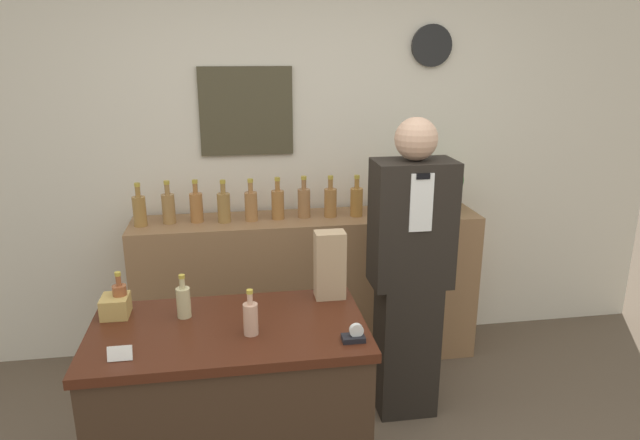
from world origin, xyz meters
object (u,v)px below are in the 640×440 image
(shopkeeper, at_px, (410,274))
(paper_bag, at_px, (330,265))
(potted_plant, at_px, (442,182))
(tape_dispenser, at_px, (354,335))

(shopkeeper, height_order, paper_bag, shopkeeper)
(potted_plant, bearing_deg, tape_dispenser, -121.68)
(paper_bag, distance_m, tape_dispenser, 0.44)
(shopkeeper, xyz_separation_m, potted_plant, (0.40, 0.64, 0.35))
(tape_dispenser, bearing_deg, shopkeeper, 58.67)
(shopkeeper, height_order, tape_dispenser, shopkeeper)
(tape_dispenser, bearing_deg, paper_bag, 93.27)
(shopkeeper, distance_m, paper_bag, 0.67)
(shopkeeper, bearing_deg, tape_dispenser, -121.33)
(tape_dispenser, bearing_deg, potted_plant, 58.32)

